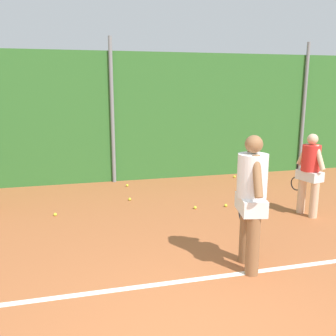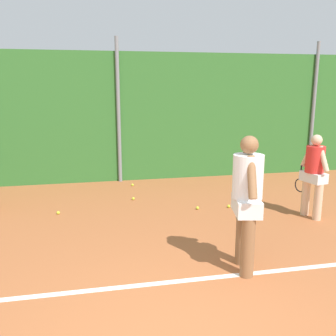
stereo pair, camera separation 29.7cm
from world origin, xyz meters
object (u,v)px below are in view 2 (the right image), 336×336
tennis_ball_0 (241,177)px  tennis_ball_10 (133,199)px  tennis_ball_7 (229,206)px  tennis_ball_11 (58,213)px  player_midcourt (314,172)px  tennis_ball_1 (132,185)px  tennis_ball_2 (198,208)px  tennis_ball_12 (242,208)px  player_foreground_near (247,197)px

tennis_ball_0 → tennis_ball_10: (-3.21, -1.41, 0.00)m
tennis_ball_7 → tennis_ball_11: 3.57m
player_midcourt → tennis_ball_7: size_ratio=25.09×
tennis_ball_1 → tennis_ball_11: (-1.72, -1.87, 0.00)m
tennis_ball_2 → tennis_ball_12: same height
player_foreground_near → player_midcourt: 2.80m
tennis_ball_7 → tennis_ball_10: same height
player_midcourt → tennis_ball_7: 1.87m
player_foreground_near → tennis_ball_10: 3.94m
tennis_ball_0 → tennis_ball_2: bearing=-129.8°
player_midcourt → tennis_ball_0: 3.36m
player_foreground_near → tennis_ball_11: bearing=54.9°
tennis_ball_11 → tennis_ball_12: size_ratio=1.00×
player_midcourt → tennis_ball_12: bearing=44.6°
tennis_ball_0 → tennis_ball_10: bearing=-156.4°
tennis_ball_10 → tennis_ball_1: bearing=84.6°
player_foreground_near → player_midcourt: player_foreground_near is taller
tennis_ball_1 → tennis_ball_12: same height
tennis_ball_0 → tennis_ball_7: same height
tennis_ball_11 → tennis_ball_12: 3.82m
tennis_ball_10 → player_midcourt: bearing=-28.8°
tennis_ball_11 → tennis_ball_0: bearing=23.2°
tennis_ball_10 → tennis_ball_11: same height
tennis_ball_1 → tennis_ball_2: size_ratio=1.00×
tennis_ball_10 → tennis_ball_0: bearing=23.6°
tennis_ball_2 → tennis_ball_12: size_ratio=1.00×
player_foreground_near → tennis_ball_1: bearing=24.0°
tennis_ball_1 → player_midcourt: bearing=-43.4°
tennis_ball_1 → tennis_ball_0: bearing=3.6°
tennis_ball_7 → tennis_ball_10: bearing=153.7°
tennis_ball_12 → tennis_ball_2: bearing=169.5°
player_foreground_near → player_midcourt: bearing=-39.1°
tennis_ball_11 → tennis_ball_1: bearing=47.3°
player_midcourt → tennis_ball_1: player_midcourt is taller
tennis_ball_0 → tennis_ball_11: same height
player_foreground_near → tennis_ball_0: size_ratio=29.18×
tennis_ball_0 → tennis_ball_1: bearing=-176.4°
tennis_ball_1 → tennis_ball_10: same height
tennis_ball_0 → tennis_ball_11: (-4.82, -2.06, 0.00)m
tennis_ball_1 → player_foreground_near: bearing=-77.6°
tennis_ball_0 → tennis_ball_2: 3.05m
tennis_ball_7 → tennis_ball_12: size_ratio=1.00×
tennis_ball_2 → tennis_ball_7: (0.69, -0.03, 0.00)m
player_midcourt → tennis_ball_12: (-1.15, 0.73, -0.89)m
tennis_ball_2 → tennis_ball_10: size_ratio=1.00×
player_foreground_near → tennis_ball_12: 2.89m
tennis_ball_1 → tennis_ball_7: 2.84m
tennis_ball_0 → tennis_ball_2: same height
player_foreground_near → tennis_ball_0: (2.04, 5.02, -1.05)m
tennis_ball_2 → tennis_ball_10: 1.57m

